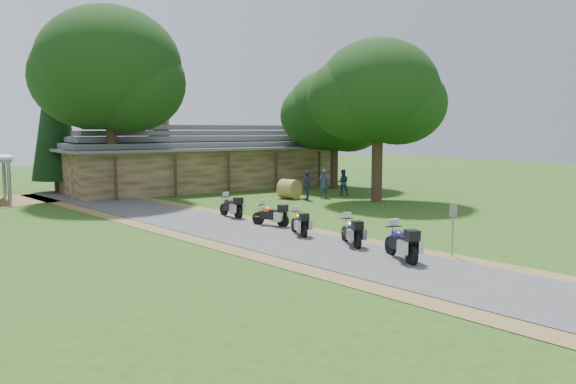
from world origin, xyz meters
TOP-DOWN VIEW (x-y plane):
  - ground at (0.00, 0.00)m, footprint 120.00×120.00m
  - driveway at (-0.50, 4.00)m, footprint 51.95×51.95m
  - lodge at (6.00, 24.00)m, footprint 21.40×9.40m
  - motorcycle_row_a at (1.22, -2.22)m, footprint 1.20×2.05m
  - motorcycle_row_b at (1.40, 0.63)m, footprint 1.15×1.85m
  - motorcycle_row_c at (0.94, 3.50)m, footprint 1.03×1.79m
  - motorcycle_row_d at (1.12, 6.08)m, footprint 1.25×1.81m
  - motorcycle_row_e at (0.85, 9.45)m, footprint 0.68×1.84m
  - person_a at (9.81, 13.45)m, footprint 0.65×0.48m
  - person_b at (11.81, 13.90)m, footprint 0.72×0.68m
  - person_c at (8.18, 13.05)m, footprint 0.67×0.76m
  - hay_bale at (7.75, 14.38)m, footprint 1.54×1.47m
  - sign_post at (3.08, -2.87)m, footprint 0.34×0.06m
  - oak_lodge_left at (-1.80, 20.77)m, footprint 9.24×9.24m
  - oak_lodge_right at (14.24, 17.90)m, footprint 7.33×7.33m
  - oak_driveway at (11.47, 10.14)m, footprint 7.50×7.50m
  - cedar_near at (-4.02, 26.63)m, footprint 3.42×3.42m

SIDE VIEW (x-z plane):
  - ground at x=0.00m, z-range 0.00..0.00m
  - driveway at x=-0.50m, z-range 0.00..0.00m
  - motorcycle_row_c at x=0.94m, z-range 0.00..1.17m
  - motorcycle_row_d at x=1.12m, z-range 0.00..1.18m
  - motorcycle_row_b at x=1.40m, z-range 0.00..1.20m
  - motorcycle_row_e at x=0.85m, z-range 0.00..1.24m
  - hay_bale at x=7.75m, z-range 0.00..1.26m
  - motorcycle_row_a at x=1.22m, z-range 0.00..1.33m
  - sign_post at x=3.08m, z-range 0.00..1.87m
  - person_b at x=11.81m, z-range 0.00..2.07m
  - person_c at x=8.18m, z-range 0.00..2.20m
  - person_a at x=9.81m, z-range 0.00..2.20m
  - lodge at x=6.00m, z-range 0.00..4.90m
  - oak_lodge_right at x=14.24m, z-range 0.00..9.59m
  - oak_driveway at x=11.47m, z-range 0.00..11.05m
  - cedar_near at x=-4.02m, z-range 0.00..11.27m
  - oak_lodge_left at x=-1.80m, z-range 0.00..13.47m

